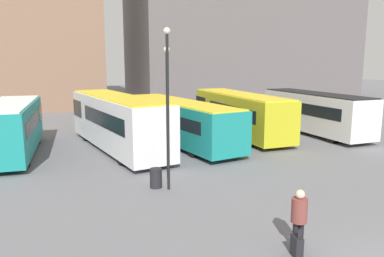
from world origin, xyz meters
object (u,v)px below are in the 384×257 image
bus_3 (239,113)px  bus_4 (314,112)px  bus_2 (178,120)px  traveler (299,214)px  lamp_post_0 (167,103)px  trash_bin (156,178)px  bus_0 (11,127)px  bus_1 (117,120)px  suitcase (297,246)px  lamp_post_1 (168,99)px

bus_3 → bus_4: (5.51, -1.43, -0.01)m
bus_2 → traveler: size_ratio=6.79×
bus_4 → lamp_post_0: (-13.40, -6.58, 1.86)m
bus_4 → trash_bin: bearing=117.4°
bus_4 → traveler: size_ratio=5.55×
lamp_post_0 → bus_2: bearing=67.9°
bus_3 → trash_bin: bearing=135.9°
bus_2 → bus_3: size_ratio=1.12×
bus_0 → traveler: size_ratio=5.19×
bus_4 → bus_1: bearing=88.4°
bus_3 → trash_bin: (-8.78, -9.15, -1.25)m
bus_2 → trash_bin: size_ratio=14.31×
bus_3 → traveler: bus_3 is taller
bus_1 → bus_4: bearing=-100.5°
trash_bin → bus_1: bearing=92.5°
bus_4 → traveler: (-11.80, -14.33, -0.60)m
suitcase → lamp_post_0: bearing=18.9°
trash_bin → traveler: bearing=-69.4°
bus_3 → lamp_post_1: 12.87m
bus_1 → suitcase: (2.51, -14.89, -1.49)m
bus_1 → traveler: (2.83, -14.49, -0.74)m
trash_bin → lamp_post_1: bearing=-42.2°
traveler → trash_bin: 7.10m
bus_2 → trash_bin: (-3.78, -8.23, -1.12)m
bus_1 → suitcase: bus_1 is taller
bus_2 → lamp_post_1: (-3.33, -8.64, 2.34)m
suitcase → traveler: bearing=-28.9°
bus_3 → bus_1: bearing=97.7°
bus_2 → suitcase: 15.38m
bus_1 → suitcase: 15.17m
bus_1 → trash_bin: bearing=172.5°
bus_3 → bus_4: bus_3 is taller
bus_0 → lamp_post_0: bearing=-131.6°
trash_bin → bus_2: bearing=65.4°
traveler → bus_4: bearing=-29.4°
lamp_post_0 → lamp_post_1: 1.65m
bus_3 → lamp_post_0: bearing=135.1°
bus_4 → suitcase: 19.13m
bus_2 → traveler: bearing=165.3°
bus_3 → lamp_post_0: lamp_post_0 is taller
bus_2 → bus_4: (10.51, -0.51, 0.12)m
bus_3 → suitcase: bus_3 is taller
bus_1 → bus_4: (14.63, -0.15, -0.13)m
bus_2 → suitcase: (-1.62, -15.25, -1.23)m
bus_0 → traveler: (8.78, -15.06, -0.59)m
suitcase → lamp_post_1: lamp_post_1 is taller
bus_0 → trash_bin: (6.30, -8.45, -1.23)m
lamp_post_0 → lamp_post_1: size_ratio=0.90×
lamp_post_1 → bus_4: bearing=30.4°
bus_0 → traveler: 17.45m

